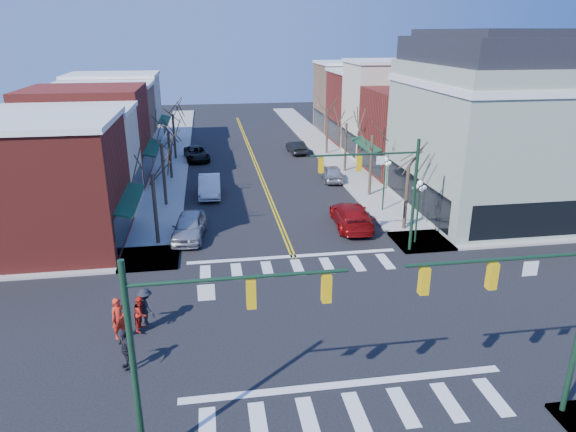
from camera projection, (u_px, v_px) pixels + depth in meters
name	position (u px, v px, depth m)	size (l,w,h in m)	color
ground	(320.00, 323.00, 24.53)	(160.00, 160.00, 0.00)	black
sidewalk_left	(163.00, 201.00, 41.80)	(3.50, 70.00, 0.15)	#9E9B93
sidewalk_right	(369.00, 192.00, 44.37)	(3.50, 70.00, 0.15)	#9E9B93
bldg_left_brick_a	(37.00, 188.00, 31.82)	(10.00, 8.50, 8.00)	maroon
bldg_left_stucco_a	(68.00, 162.00, 39.10)	(10.00, 7.00, 7.50)	beige
bldg_left_brick_b	(89.00, 136.00, 46.37)	(10.00, 9.00, 8.50)	maroon
bldg_left_tan	(105.00, 124.00, 54.15)	(10.00, 7.50, 7.80)	#8F6C4F
bldg_left_stucco_b	(116.00, 112.00, 61.28)	(10.00, 8.00, 8.20)	beige
bldg_right_brick_a	(421.00, 132.00, 49.37)	(10.00, 8.50, 8.00)	maroon
bldg_right_stucco	(394.00, 110.00, 56.23)	(10.00, 7.00, 10.00)	beige
bldg_right_brick_b	(372.00, 108.00, 63.46)	(10.00, 8.00, 8.50)	maroon
bldg_right_tan	(355.00, 98.00, 70.80)	(10.00, 8.00, 9.00)	#8F6C4F
victorian_corner	(497.00, 124.00, 38.16)	(12.25, 14.25, 13.30)	#93A08B
traffic_mast_near_left	(194.00, 332.00, 15.24)	(6.60, 0.28, 7.20)	#14331E
traffic_mast_near_right	(536.00, 303.00, 16.87)	(6.60, 0.28, 7.20)	#14331E
traffic_mast_far_right	(386.00, 181.00, 30.62)	(6.60, 0.28, 7.20)	#14331E
lamppost_corner	(418.00, 201.00, 32.62)	(0.36, 0.36, 4.33)	#14331E
lamppost_midblock	(385.00, 175.00, 38.66)	(0.36, 0.36, 4.33)	#14331E
tree_left_a	(155.00, 210.00, 32.71)	(0.24, 0.24, 4.76)	#382B21
tree_left_b	(164.00, 175.00, 40.10)	(0.24, 0.24, 5.04)	#382B21
tree_left_c	(170.00, 155.00, 47.61)	(0.24, 0.24, 4.55)	#382B21
tree_left_d	(174.00, 137.00, 54.99)	(0.24, 0.24, 4.90)	#382B21
tree_right_a	(406.00, 199.00, 35.20)	(0.24, 0.24, 4.62)	#382B21
tree_right_b	(371.00, 166.00, 42.54)	(0.24, 0.24, 5.18)	#382B21
tree_right_c	(346.00, 148.00, 50.03)	(0.24, 0.24, 4.83)	#382B21
tree_right_d	(327.00, 132.00, 57.44)	(0.24, 0.24, 4.97)	#382B21
car_left_near	(189.00, 226.00, 34.29)	(1.99, 4.94, 1.68)	#AFAEB3
car_left_mid	(210.00, 186.00, 43.30)	(1.80, 5.15, 1.70)	silver
car_left_far	(197.00, 153.00, 55.30)	(2.40, 5.21, 1.45)	black
car_right_near	(351.00, 215.00, 36.33)	(2.40, 5.90, 1.71)	maroon
car_right_mid	(332.00, 173.00, 47.65)	(1.73, 4.31, 1.47)	#ADADB1
car_right_far	(296.00, 147.00, 58.35)	(1.52, 4.36, 1.44)	black
pedestrian_red_a	(119.00, 318.00, 22.78)	(0.71, 0.47, 1.95)	red
pedestrian_red_b	(141.00, 313.00, 23.45)	(0.82, 0.64, 1.69)	red
pedestrian_dark_a	(126.00, 349.00, 20.73)	(1.04, 0.43, 1.77)	black
pedestrian_dark_b	(146.00, 307.00, 23.85)	(1.19, 0.68, 1.84)	black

